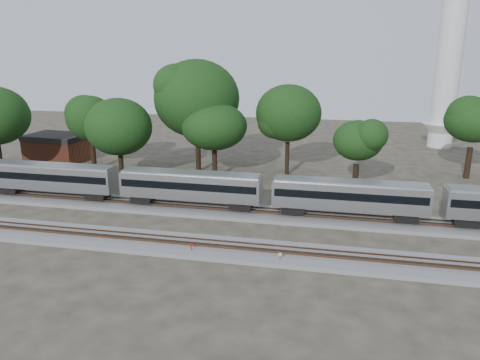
{
  "coord_description": "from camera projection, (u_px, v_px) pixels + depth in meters",
  "views": [
    {
      "loc": [
        13.14,
        -42.29,
        18.02
      ],
      "look_at": [
        3.0,
        5.0,
        4.24
      ],
      "focal_mm": 35.0,
      "sensor_mm": 36.0,
      "label": 1
    }
  ],
  "objects": [
    {
      "name": "track_far",
      "position": [
        216.0,
        210.0,
        52.94
      ],
      "size": [
        160.0,
        5.0,
        0.73
      ],
      "color": "slate",
      "rests_on": "ground"
    },
    {
      "name": "train",
      "position": [
        192.0,
        185.0,
        52.73
      ],
      "size": [
        84.15,
        2.89,
        4.27
      ],
      "color": "#B1B3B8",
      "rests_on": "ground"
    },
    {
      "name": "switch_stand_white",
      "position": [
        280.0,
        257.0,
        40.15
      ],
      "size": [
        0.32,
        0.15,
        1.04
      ],
      "rotation": [
        0.0,
        0.0,
        0.37
      ],
      "color": "#512D19",
      "rests_on": "ground"
    },
    {
      "name": "brick_building",
      "position": [
        58.0,
        148.0,
        76.27
      ],
      "size": [
        9.77,
        7.33,
        4.41
      ],
      "rotation": [
        0.0,
        0.0,
        -0.09
      ],
      "color": "brown",
      "rests_on": "ground"
    },
    {
      "name": "tree_2",
      "position": [
        118.0,
        127.0,
        64.14
      ],
      "size": [
        7.6,
        7.6,
        10.72
      ],
      "color": "black",
      "rests_on": "ground"
    },
    {
      "name": "tree_5",
      "position": [
        288.0,
        113.0,
        65.75
      ],
      "size": [
        9.22,
        9.22,
        12.99
      ],
      "color": "black",
      "rests_on": "ground"
    },
    {
      "name": "tree_6",
      "position": [
        358.0,
        141.0,
        58.56
      ],
      "size": [
        6.86,
        6.86,
        9.67
      ],
      "color": "black",
      "rests_on": "ground"
    },
    {
      "name": "track_near",
      "position": [
        188.0,
        246.0,
        43.54
      ],
      "size": [
        160.0,
        5.0,
        0.73
      ],
      "color": "slate",
      "rests_on": "ground"
    },
    {
      "name": "ground",
      "position": [
        201.0,
        232.0,
        47.36
      ],
      "size": [
        160.0,
        160.0,
        0.0
      ],
      "primitive_type": "plane",
      "color": "#383328",
      "rests_on": "ground"
    },
    {
      "name": "switch_stand_red",
      "position": [
        191.0,
        247.0,
        42.03
      ],
      "size": [
        0.33,
        0.14,
        1.08
      ],
      "rotation": [
        0.0,
        0.0,
        0.34
      ],
      "color": "#512D19",
      "rests_on": "ground"
    },
    {
      "name": "switch_lever",
      "position": [
        276.0,
        260.0,
        40.79
      ],
      "size": [
        0.56,
        0.41,
        0.3
      ],
      "primitive_type": "cube",
      "rotation": [
        0.0,
        0.0,
        0.23
      ],
      "color": "#512D19",
      "rests_on": "ground"
    },
    {
      "name": "tree_4",
      "position": [
        214.0,
        126.0,
        64.9
      ],
      "size": [
        7.55,
        7.55,
        10.65
      ],
      "color": "black",
      "rests_on": "ground"
    },
    {
      "name": "tree_7",
      "position": [
        474.0,
        121.0,
        64.49
      ],
      "size": [
        8.37,
        8.37,
        11.79
      ],
      "color": "black",
      "rests_on": "ground"
    },
    {
      "name": "tree_1",
      "position": [
        90.0,
        118.0,
        69.71
      ],
      "size": [
        7.91,
        7.91,
        11.15
      ],
      "color": "black",
      "rests_on": "ground"
    },
    {
      "name": "tree_3",
      "position": [
        197.0,
        99.0,
        67.54
      ],
      "size": [
        11.02,
        11.02,
        15.54
      ],
      "color": "black",
      "rests_on": "ground"
    }
  ]
}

